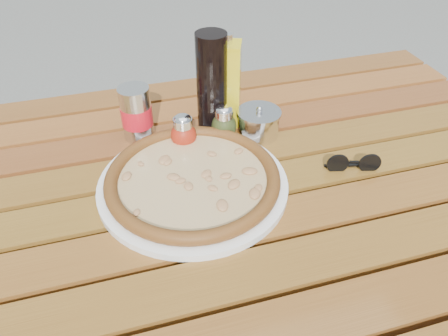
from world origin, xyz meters
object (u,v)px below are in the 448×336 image
object	(u,v)px
plate	(193,185)
pepper_shaker	(183,132)
soda_can	(137,114)
oregano_shaker	(224,123)
dark_bottle	(212,83)
parmesan_tin	(259,123)
sunglasses	(353,164)
table	(227,214)
olive_oil_cruet	(228,84)
pizza	(193,178)

from	to	relation	value
plate	pepper_shaker	xyz separation A→B (m)	(0.01, 0.13, 0.03)
plate	soda_can	world-z (taller)	soda_can
oregano_shaker	dark_bottle	world-z (taller)	dark_bottle
parmesan_tin	soda_can	bearing A→B (deg)	165.73
soda_can	sunglasses	xyz separation A→B (m)	(0.39, -0.24, -0.04)
pepper_shaker	sunglasses	size ratio (longest dim) A/B	0.74
table	oregano_shaker	xyz separation A→B (m)	(0.04, 0.16, 0.11)
plate	oregano_shaker	xyz separation A→B (m)	(0.10, 0.14, 0.03)
olive_oil_cruet	parmesan_tin	bearing A→B (deg)	-54.04
soda_can	olive_oil_cruet	world-z (taller)	olive_oil_cruet
plate	table	bearing A→B (deg)	-13.92
parmesan_tin	pizza	bearing A→B (deg)	-143.15
pepper_shaker	oregano_shaker	xyz separation A→B (m)	(0.09, 0.01, 0.00)
dark_bottle	olive_oil_cruet	xyz separation A→B (m)	(0.04, 0.01, -0.01)
oregano_shaker	sunglasses	distance (m)	0.28
pepper_shaker	table	bearing A→B (deg)	-70.77
oregano_shaker	parmesan_tin	world-z (taller)	oregano_shaker
dark_bottle	soda_can	size ratio (longest dim) A/B	1.83
soda_can	parmesan_tin	size ratio (longest dim) A/B	1.16
soda_can	sunglasses	size ratio (longest dim) A/B	1.08
pizza	pepper_shaker	bearing A→B (deg)	85.15
table	pepper_shaker	world-z (taller)	pepper_shaker
dark_bottle	parmesan_tin	xyz separation A→B (m)	(0.09, -0.06, -0.08)
oregano_shaker	table	bearing A→B (deg)	-104.25
dark_bottle	soda_can	distance (m)	0.17
pepper_shaker	olive_oil_cruet	distance (m)	0.15
soda_can	oregano_shaker	bearing A→B (deg)	-17.46
dark_bottle	pizza	bearing A→B (deg)	-115.15
pepper_shaker	parmesan_tin	distance (m)	0.17
parmesan_tin	dark_bottle	bearing A→B (deg)	147.02
plate	parmesan_tin	distance (m)	0.23
table	sunglasses	world-z (taller)	sunglasses
sunglasses	olive_oil_cruet	bearing A→B (deg)	143.22
pizza	pepper_shaker	distance (m)	0.13
sunglasses	pepper_shaker	bearing A→B (deg)	166.26
oregano_shaker	pizza	bearing A→B (deg)	-125.71
pepper_shaker	soda_can	size ratio (longest dim) A/B	0.68
table	olive_oil_cruet	size ratio (longest dim) A/B	6.67
pepper_shaker	olive_oil_cruet	xyz separation A→B (m)	(0.12, 0.07, 0.06)
plate	sunglasses	bearing A→B (deg)	-6.60
table	dark_bottle	distance (m)	0.28
pepper_shaker	soda_can	world-z (taller)	soda_can
pepper_shaker	olive_oil_cruet	bearing A→B (deg)	31.42
pepper_shaker	soda_can	xyz separation A→B (m)	(-0.09, 0.07, 0.02)
olive_oil_cruet	oregano_shaker	bearing A→B (deg)	-113.28
pizza	dark_bottle	bearing A→B (deg)	64.85
oregano_shaker	olive_oil_cruet	world-z (taller)	olive_oil_cruet
pepper_shaker	parmesan_tin	world-z (taller)	pepper_shaker
pizza	olive_oil_cruet	size ratio (longest dim) A/B	1.65
plate	sunglasses	xyz separation A→B (m)	(0.32, -0.04, 0.01)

